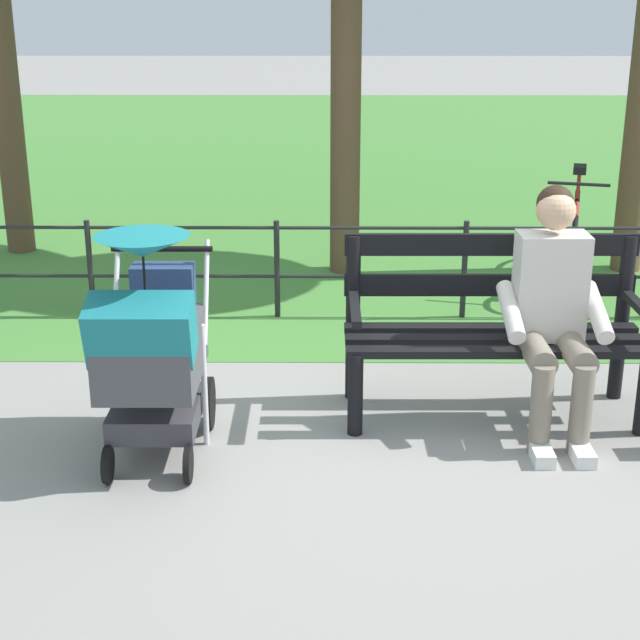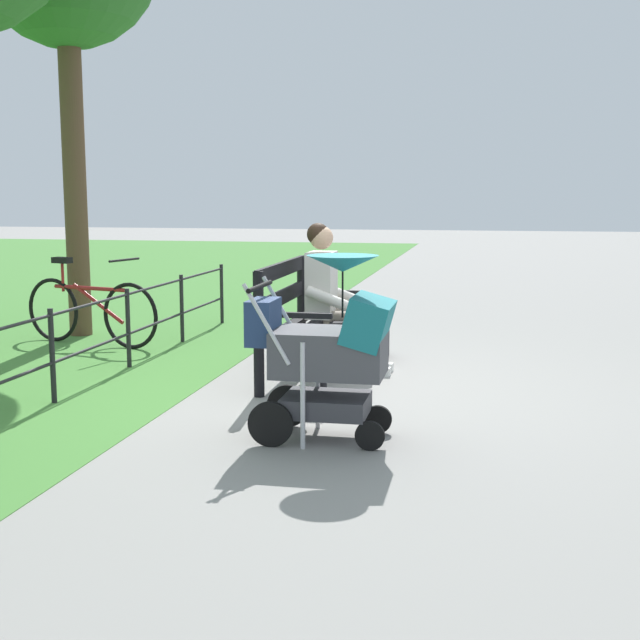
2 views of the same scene
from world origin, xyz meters
The scene contains 7 objects.
ground_plane centered at (0.00, 0.00, 0.00)m, with size 60.00×60.00×0.00m, color gray.
grass_lawn centered at (0.00, -8.80, 0.00)m, with size 40.00×16.00×0.01m, color #478438.
park_bench centered at (-0.59, -0.12, 0.53)m, with size 1.60×0.61×0.96m.
person_on_bench centered at (-0.86, 0.11, 0.68)m, with size 0.53×0.74×1.28m.
stroller centered at (1.15, 0.46, 0.59)m, with size 0.52×0.90×1.15m.
park_fence centered at (0.00, -1.69, 0.42)m, with size 6.61×0.04×0.70m.
bicycle centered at (-1.63, -2.54, 0.36)m, with size 0.56×1.62×0.89m.
Camera 1 is at (0.31, 4.77, 2.21)m, focal length 53.82 mm.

